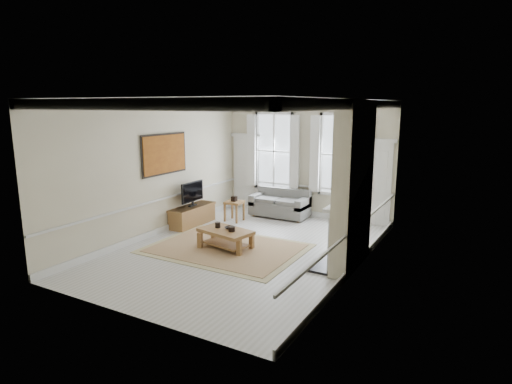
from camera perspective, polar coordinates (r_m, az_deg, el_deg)
The scene contains 23 objects.
floor at distance 9.99m, azimuth -1.51°, elevation -7.69°, with size 7.20×7.20×0.00m, color #B7B5AD.
ceiling at distance 9.43m, azimuth -1.62°, elevation 12.21°, with size 7.20×7.20×0.00m, color white.
back_wall at distance 12.76m, azimuth 6.75°, elevation 4.31°, with size 5.20×5.20×0.00m, color beige.
left_wall at distance 11.10m, azimuth -13.19°, elevation 3.01°, with size 7.20×7.20×0.00m, color beige.
right_wall at distance 8.55m, azimuth 13.59°, elevation 0.50°, with size 7.20×7.20×0.00m, color beige.
window_left at distance 13.12m, azimuth 2.43°, elevation 5.46°, with size 1.26×0.20×2.20m, color #B2BCC6, non-canonical shape.
window_right at distance 12.32m, azimuth 11.21°, elevation 4.86°, with size 1.26×0.20×2.20m, color #B2BCC6, non-canonical shape.
door_left at distance 13.70m, azimuth -1.31°, elevation 2.57°, with size 0.90×0.08×2.30m, color silver.
door_right at distance 12.18m, azimuth 15.56°, elevation 1.00°, with size 0.90×0.08×2.30m, color silver.
painting at distance 11.25m, azimuth -12.09°, elevation 4.97°, with size 0.05×1.66×1.06m, color #A25C1B.
chimney_breast at distance 8.79m, azimuth 12.85°, elevation 0.82°, with size 0.35×1.70×3.38m, color beige.
hearth at distance 9.36m, azimuth 9.86°, elevation -9.06°, with size 0.55×1.50×0.05m, color black.
fireplace at distance 9.07m, azimuth 11.21°, elevation -5.06°, with size 0.21×1.45×1.33m.
mirror at distance 8.79m, azimuth 11.61°, elevation 3.20°, with size 0.06×1.26×1.06m, color gold.
sofa at distance 12.80m, azimuth 3.29°, elevation -1.75°, with size 1.70×0.83×0.83m.
side_table at distance 12.28m, azimuth -2.92°, elevation -1.74°, with size 0.52×0.52×0.58m.
rug at distance 10.07m, azimuth -4.04°, elevation -7.48°, with size 3.50×2.60×0.02m, color #A37F54.
coffee_table at distance 9.95m, azimuth -4.07°, elevation -5.48°, with size 1.35×0.95×0.46m.
ceramic_pot_a at distance 10.09m, azimuth -5.12°, elevation -4.40°, with size 0.13×0.13×0.13m, color black.
ceramic_pot_b at distance 9.77m, azimuth -3.26°, elevation -4.97°, with size 0.15×0.15×0.11m, color black.
bowl at distance 9.98m, azimuth -3.52°, elevation -4.78°, with size 0.22×0.22×0.06m, color black.
tv_stand at distance 12.04m, azimuth -8.47°, elevation -3.10°, with size 0.49×1.51×0.54m, color brown.
tv at distance 11.88m, azimuth -8.48°, elevation -0.01°, with size 0.08×0.90×0.68m.
Camera 1 is at (4.82, -8.10, 3.30)m, focal length 30.00 mm.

